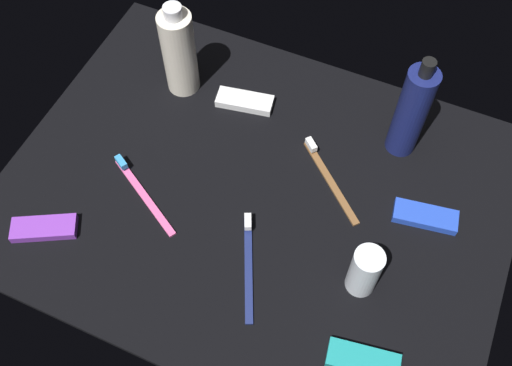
{
  "coord_description": "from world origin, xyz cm",
  "views": [
    {
      "loc": [
        20.04,
        -45.57,
        85.44
      ],
      "look_at": [
        0.0,
        0.0,
        3.0
      ],
      "focal_mm": 41.04,
      "sensor_mm": 36.0,
      "label": 1
    }
  ],
  "objects": [
    {
      "name": "deodorant_stick",
      "position": [
        21.26,
        -8.55,
        4.98
      ],
      "size": [
        4.58,
        4.58,
        9.96
      ],
      "primitive_type": "cylinder",
      "color": "silver",
      "rests_on": "ground_plane"
    },
    {
      "name": "ground_plane",
      "position": [
        0.0,
        0.0,
        -0.6
      ],
      "size": [
        84.0,
        64.0,
        1.2
      ],
      "primitive_type": "cube",
      "color": "black"
    },
    {
      "name": "lotion_bottle",
      "position": [
        19.44,
        19.17,
        9.55
      ],
      "size": [
        5.21,
        5.21,
        21.34
      ],
      "color": "navy",
      "rests_on": "ground_plane"
    },
    {
      "name": "snack_bar_purple",
      "position": [
        -28.53,
        -20.38,
        0.75
      ],
      "size": [
        11.06,
        8.41,
        1.5
      ],
      "primitive_type": "cube",
      "rotation": [
        0.0,
        0.0,
        0.49
      ],
      "color": "purple",
      "rests_on": "ground_plane"
    },
    {
      "name": "snack_bar_blue",
      "position": [
        27.39,
        6.57,
        0.75
      ],
      "size": [
        10.91,
        5.61,
        1.5
      ],
      "primitive_type": "cube",
      "rotation": [
        0.0,
        0.0,
        0.16
      ],
      "color": "blue",
      "rests_on": "ground_plane"
    },
    {
      "name": "snack_bar_teal",
      "position": [
        25.44,
        -19.75,
        0.75
      ],
      "size": [
        10.9,
        5.6,
        1.5
      ],
      "primitive_type": "cube",
      "rotation": [
        0.0,
        0.0,
        0.16
      ],
      "color": "teal",
      "rests_on": "ground_plane"
    },
    {
      "name": "bodywash_bottle",
      "position": [
        -22.03,
        16.16,
        8.79
      ],
      "size": [
        6.03,
        6.03,
        19.1
      ],
      "color": "silver",
      "rests_on": "ground_plane"
    },
    {
      "name": "snack_bar_white",
      "position": [
        -9.58,
        16.61,
        0.75
      ],
      "size": [
        10.95,
        5.82,
        1.5
      ],
      "primitive_type": "cube",
      "rotation": [
        0.0,
        0.0,
        0.18
      ],
      "color": "white",
      "rests_on": "ground_plane"
    },
    {
      "name": "toothbrush_pink",
      "position": [
        -17.73,
        -7.85,
        0.61
      ],
      "size": [
        16.17,
        10.07,
        2.1
      ],
      "color": "#E55999",
      "rests_on": "ground_plane"
    },
    {
      "name": "toothbrush_brown",
      "position": [
        10.05,
        7.64,
        0.61
      ],
      "size": [
        14.18,
        12.94,
        2.1
      ],
      "color": "brown",
      "rests_on": "ground_plane"
    },
    {
      "name": "toothbrush_navy",
      "position": [
        4.05,
        -12.17,
        0.61
      ],
      "size": [
        8.62,
        16.85,
        2.1
      ],
      "color": "navy",
      "rests_on": "ground_plane"
    }
  ]
}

